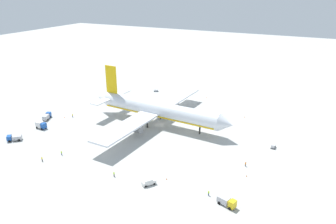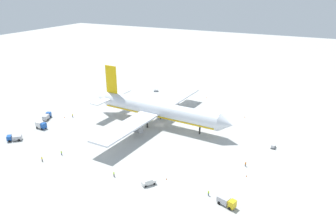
% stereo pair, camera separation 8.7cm
% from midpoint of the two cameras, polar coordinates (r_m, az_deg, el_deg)
% --- Properties ---
extents(ground_plane, '(600.00, 600.00, 0.00)m').
position_cam_midpoint_polar(ground_plane, '(143.35, -1.50, -2.20)').
color(ground_plane, '#B2B2AD').
extents(airliner, '(68.90, 74.50, 23.45)m').
position_cam_midpoint_polar(airliner, '(141.33, -1.95, 0.41)').
color(airliner, silver).
rests_on(airliner, ground).
extents(service_truck_0, '(4.28, 6.38, 2.42)m').
position_cam_midpoint_polar(service_truck_0, '(158.69, -20.63, -0.70)').
color(service_truck_0, '#194CA5').
rests_on(service_truck_0, ground).
extents(service_truck_1, '(5.83, 3.60, 2.56)m').
position_cam_midpoint_polar(service_truck_1, '(95.12, 10.35, -15.30)').
color(service_truck_1, yellow).
rests_on(service_truck_1, ground).
extents(service_truck_2, '(5.68, 5.40, 2.26)m').
position_cam_midpoint_polar(service_truck_2, '(142.32, -25.53, -4.11)').
color(service_truck_2, '#194CA5').
rests_on(service_truck_2, ground).
extents(service_truck_3, '(4.72, 2.62, 2.88)m').
position_cam_midpoint_polar(service_truck_3, '(149.26, -21.54, -2.14)').
color(service_truck_3, '#194CA5').
rests_on(service_truck_3, ground).
extents(service_van, '(4.11, 4.62, 1.97)m').
position_cam_midpoint_polar(service_van, '(102.37, -3.43, -12.20)').
color(service_van, white).
rests_on(service_van, ground).
extents(baggage_cart_0, '(3.12, 2.43, 1.28)m').
position_cam_midpoint_polar(baggage_cart_0, '(187.39, -2.12, 3.86)').
color(baggage_cart_0, '#26598C').
rests_on(baggage_cart_0, ground).
extents(baggage_cart_1, '(1.55, 3.57, 1.48)m').
position_cam_midpoint_polar(baggage_cart_1, '(129.58, 18.14, -5.70)').
color(baggage_cart_1, '#595B60').
rests_on(baggage_cart_1, ground).
extents(ground_worker_0, '(0.53, 0.53, 1.72)m').
position_cam_midpoint_polar(ground_worker_0, '(107.51, -9.52, -10.78)').
color(ground_worker_0, black).
rests_on(ground_worker_0, ground).
extents(ground_worker_1, '(0.52, 0.52, 1.64)m').
position_cam_midpoint_polar(ground_worker_1, '(124.53, -18.31, -6.87)').
color(ground_worker_1, navy).
rests_on(ground_worker_1, ground).
extents(ground_worker_2, '(0.56, 0.56, 1.74)m').
position_cam_midpoint_polar(ground_worker_2, '(98.40, 7.20, -14.03)').
color(ground_worker_2, navy).
rests_on(ground_worker_2, ground).
extents(ground_worker_3, '(0.48, 0.48, 1.68)m').
position_cam_midpoint_polar(ground_worker_3, '(157.12, -16.51, -0.60)').
color(ground_worker_3, navy).
rests_on(ground_worker_3, ground).
extents(ground_worker_4, '(0.51, 0.51, 1.73)m').
position_cam_midpoint_polar(ground_worker_4, '(122.64, -21.38, -7.74)').
color(ground_worker_4, black).
rests_on(ground_worker_4, ground).
extents(ground_worker_5, '(0.57, 0.57, 1.71)m').
position_cam_midpoint_polar(ground_worker_5, '(114.52, 13.57, -8.94)').
color(ground_worker_5, '#3F3F47').
rests_on(ground_worker_5, ground).
extents(traffic_cone_0, '(0.36, 0.36, 0.55)m').
position_cam_midpoint_polar(traffic_cone_0, '(157.73, -17.84, -0.89)').
color(traffic_cone_0, orange).
rests_on(traffic_cone_0, ground).
extents(traffic_cone_1, '(0.36, 0.36, 0.55)m').
position_cam_midpoint_polar(traffic_cone_1, '(154.79, 13.44, -0.85)').
color(traffic_cone_1, orange).
rests_on(traffic_cone_1, ground).
extents(traffic_cone_2, '(0.36, 0.36, 0.55)m').
position_cam_midpoint_polar(traffic_cone_2, '(104.89, -0.24, -11.74)').
color(traffic_cone_2, orange).
rests_on(traffic_cone_2, ground).
extents(traffic_cone_3, '(0.36, 0.36, 0.55)m').
position_cam_midpoint_polar(traffic_cone_3, '(177.91, 6.83, 2.58)').
color(traffic_cone_3, orange).
rests_on(traffic_cone_3, ground).
extents(traffic_cone_4, '(0.36, 0.36, 0.55)m').
position_cam_midpoint_polar(traffic_cone_4, '(109.35, 13.75, -10.91)').
color(traffic_cone_4, orange).
rests_on(traffic_cone_4, ground).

